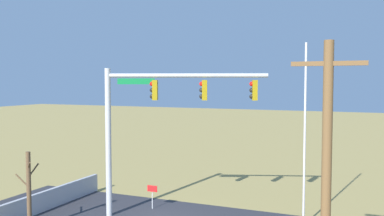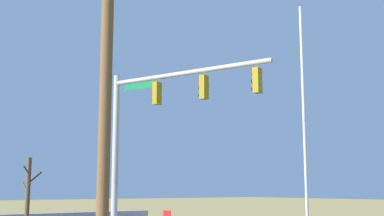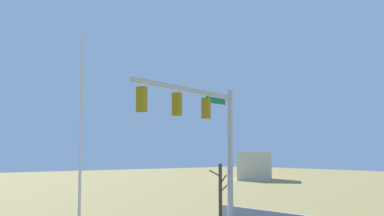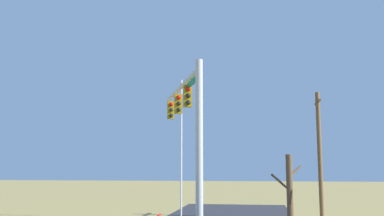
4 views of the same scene
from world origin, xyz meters
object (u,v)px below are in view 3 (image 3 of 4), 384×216
flagpole (80,153)px  distant_building (255,165)px  signal_mast (206,130)px  bare_tree (220,194)px

flagpole → distant_building: flagpole is taller
flagpole → signal_mast: bearing=12.0°
signal_mast → flagpole: (-6.86, -1.46, -1.01)m
signal_mast → flagpole: bearing=-168.0°
flagpole → bare_tree: flagpole is taller
signal_mast → bare_tree: signal_mast is taller
bare_tree → distant_building: size_ratio=0.54×
distant_building → signal_mast: bearing=-178.4°
flagpole → distant_building: bearing=39.3°
signal_mast → distant_building: bearing=42.9°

